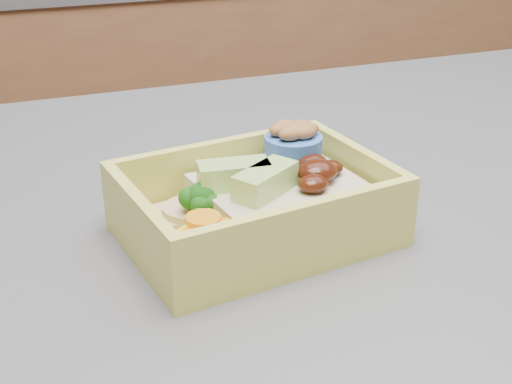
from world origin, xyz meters
name	(u,v)px	position (x,y,z in m)	size (l,w,h in m)	color
bento_box	(262,204)	(0.15, -0.01, 0.94)	(0.17, 0.13, 0.06)	#CFCA55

